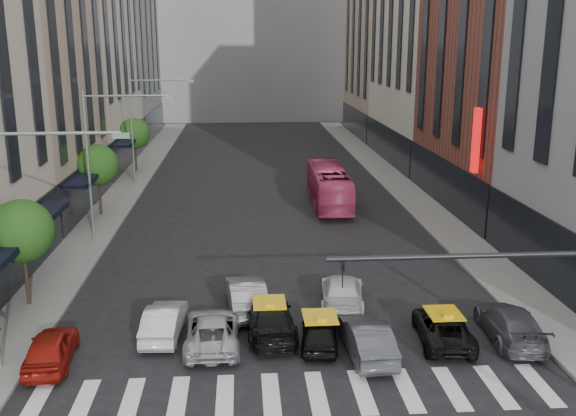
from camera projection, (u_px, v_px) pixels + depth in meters
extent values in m
cube|color=slate|center=(116.00, 202.00, 48.99)|extent=(3.00, 96.00, 0.15)
cube|color=slate|center=(412.00, 196.00, 50.62)|extent=(3.00, 96.00, 0.15)
cube|color=tan|center=(17.00, 40.00, 43.68)|extent=(8.00, 16.00, 24.00)
cube|color=gray|center=(116.00, 16.00, 78.66)|extent=(8.00, 18.00, 30.00)
cube|color=brown|center=(509.00, 26.00, 44.88)|extent=(8.00, 18.00, 26.00)
cube|color=tan|center=(388.00, 25.00, 81.32)|extent=(8.00, 18.00, 28.00)
cube|color=gray|center=(251.00, 1.00, 98.42)|extent=(30.00, 10.00, 36.00)
cylinder|color=black|center=(26.00, 272.00, 29.24)|extent=(0.18, 0.18, 3.15)
sphere|color=#204313|center=(21.00, 231.00, 28.76)|extent=(2.88, 2.88, 2.88)
cylinder|color=black|center=(100.00, 192.00, 44.69)|extent=(0.18, 0.18, 3.15)
sphere|color=#204313|center=(98.00, 165.00, 44.21)|extent=(2.88, 2.88, 2.88)
cylinder|color=black|center=(136.00, 154.00, 60.14)|extent=(0.18, 0.18, 3.15)
sphere|color=#204313|center=(134.00, 133.00, 59.66)|extent=(2.88, 2.88, 2.88)
cylinder|color=gray|center=(47.00, 133.00, 21.90)|extent=(5.00, 0.12, 0.12)
cube|color=gray|center=(121.00, 136.00, 22.10)|extent=(0.60, 0.25, 0.18)
cylinder|color=gray|center=(89.00, 167.00, 38.22)|extent=(0.16, 0.16, 9.00)
cylinder|color=gray|center=(127.00, 96.00, 37.35)|extent=(5.00, 0.12, 0.12)
cube|color=gray|center=(170.00, 97.00, 37.55)|extent=(0.60, 0.25, 0.18)
cylinder|color=gray|center=(132.00, 131.00, 53.67)|extent=(0.16, 0.16, 9.00)
cylinder|color=gray|center=(160.00, 80.00, 52.80)|extent=(5.00, 0.12, 0.12)
cube|color=gray|center=(190.00, 81.00, 53.00)|extent=(0.60, 0.25, 0.18)
cylinder|color=black|center=(495.00, 255.00, 18.83)|extent=(10.00, 0.16, 0.16)
imported|color=black|center=(343.00, 275.00, 18.63)|extent=(0.13, 0.16, 0.80)
cube|color=red|center=(476.00, 140.00, 39.56)|extent=(0.30, 0.70, 4.00)
imported|color=maroon|center=(51.00, 348.00, 24.21)|extent=(1.86, 4.07, 1.35)
imported|color=#BABABA|center=(164.00, 321.00, 26.59)|extent=(1.66, 4.17, 1.35)
imported|color=#ADAEB3|center=(213.00, 330.00, 25.78)|extent=(2.21, 4.70, 1.30)
imported|color=black|center=(269.00, 319.00, 26.71)|extent=(2.29, 5.00, 1.42)
imported|color=black|center=(320.00, 331.00, 25.73)|extent=(1.89, 3.77, 1.23)
imported|color=#3E4046|center=(367.00, 339.00, 24.91)|extent=(1.74, 4.39, 1.42)
imported|color=black|center=(443.00, 327.00, 26.11)|extent=(2.44, 4.56, 1.22)
imported|color=#484950|center=(510.00, 323.00, 26.26)|extent=(2.35, 4.98, 1.40)
imported|color=#9E9DA2|center=(246.00, 295.00, 29.05)|extent=(2.09, 4.77, 1.53)
imported|color=silver|center=(342.00, 292.00, 29.65)|extent=(2.55, 4.94, 1.37)
imported|color=#BC3762|center=(329.00, 186.00, 47.94)|extent=(2.71, 10.59, 2.93)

